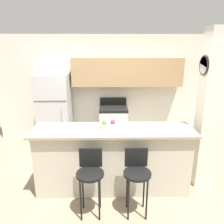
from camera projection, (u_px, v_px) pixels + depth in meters
ground_plane at (113, 187)px, 3.66m from camera, size 14.00×14.00×0.00m
wall_back at (117, 83)px, 5.25m from camera, size 5.60×0.38×2.55m
pillar_right at (210, 111)px, 3.46m from camera, size 0.38×0.32×2.55m
counter_bar at (113, 159)px, 3.51m from camera, size 2.50×0.67×1.05m
refrigerator at (55, 110)px, 5.08m from camera, size 0.73×0.71×1.69m
stove_range at (113, 125)px, 5.24m from camera, size 0.65×0.66×1.07m
bar_stool_left at (90, 173)px, 2.95m from camera, size 0.37×0.37×0.93m
bar_stool_right at (137, 173)px, 2.96m from camera, size 0.37×0.37×0.93m
fruit_bowl at (109, 125)px, 3.43m from camera, size 0.30×0.30×0.11m
trash_bin at (80, 140)px, 5.05m from camera, size 0.28×0.28×0.38m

